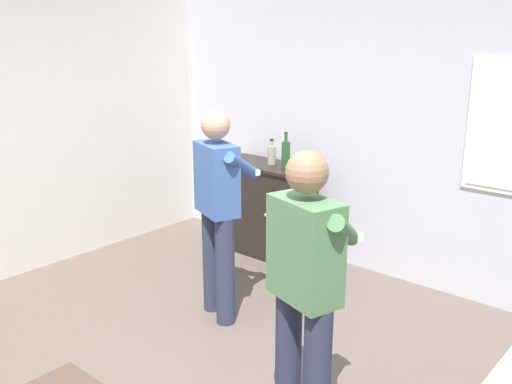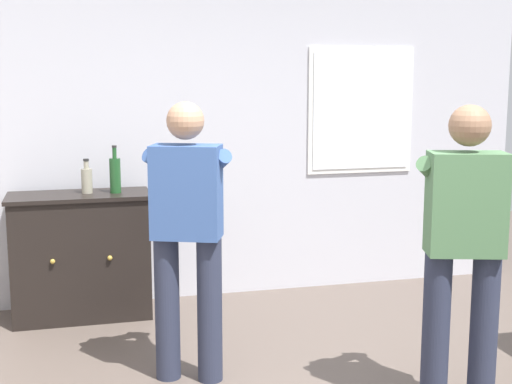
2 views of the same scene
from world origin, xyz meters
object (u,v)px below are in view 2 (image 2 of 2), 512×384
(bottle_liquor_amber, at_px, (115,174))
(person_standing_right, at_px, (463,243))
(person_standing_left, at_px, (187,228))
(bottle_wine_green, at_px, (87,180))
(sideboard_cabinet, at_px, (81,256))

(bottle_liquor_amber, xyz_separation_m, person_standing_right, (1.72, -2.04, -0.16))
(person_standing_left, xyz_separation_m, person_standing_right, (1.38, -0.75, 0.00))
(bottle_wine_green, distance_m, bottle_liquor_amber, 0.21)
(person_standing_left, relative_size, person_standing_right, 1.00)
(sideboard_cabinet, bearing_deg, person_standing_left, -64.91)
(person_standing_right, bearing_deg, bottle_liquor_amber, 130.15)
(person_standing_left, height_order, person_standing_right, same)
(sideboard_cabinet, distance_m, person_standing_left, 1.51)
(bottle_wine_green, bearing_deg, person_standing_left, -67.51)
(sideboard_cabinet, relative_size, bottle_wine_green, 4.04)
(sideboard_cabinet, xyz_separation_m, bottle_liquor_amber, (0.27, -0.02, 0.61))
(sideboard_cabinet, relative_size, person_standing_left, 0.62)
(bottle_liquor_amber, bearing_deg, person_standing_right, -49.85)
(sideboard_cabinet, xyz_separation_m, person_standing_left, (0.61, -1.31, 0.46))
(sideboard_cabinet, bearing_deg, person_standing_right, -45.94)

